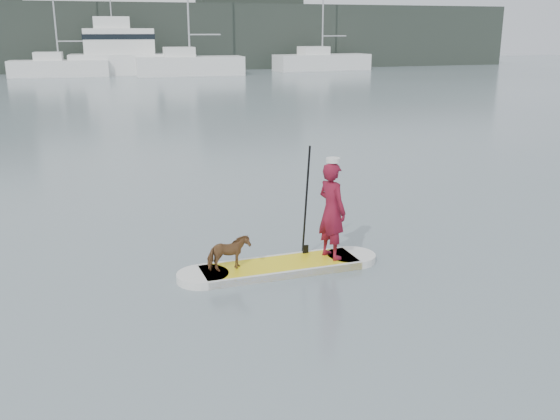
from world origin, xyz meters
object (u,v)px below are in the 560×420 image
object	(u,v)px
paddler	(332,211)
paddleboard	(280,267)
dog	(229,253)
sailboat_f	(321,60)
motor_yacht_a	(127,53)
sailboat_d	(58,66)
sailboat_e	(189,64)

from	to	relation	value
paddler	paddleboard	bearing A→B (deg)	73.62
dog	sailboat_f	world-z (taller)	sailboat_f
paddleboard	paddler	bearing A→B (deg)	0.00
dog	motor_yacht_a	xyz separation A→B (m)	(2.62, 46.42, 1.35)
paddler	dog	size ratio (longest dim) A/B	2.43
dog	sailboat_d	bearing A→B (deg)	-3.99
paddleboard	motor_yacht_a	size ratio (longest dim) A/B	0.31
sailboat_e	motor_yacht_a	size ratio (longest dim) A/B	1.19
sailboat_d	sailboat_e	size ratio (longest dim) A/B	0.90
sailboat_f	motor_yacht_a	distance (m)	17.69
sailboat_f	motor_yacht_a	size ratio (longest dim) A/B	1.28
sailboat_e	sailboat_f	world-z (taller)	sailboat_f
paddleboard	sailboat_d	world-z (taller)	sailboat_d
paddleboard	dog	distance (m)	0.90
paddler	sailboat_e	size ratio (longest dim) A/B	0.12
paddleboard	sailboat_e	distance (m)	44.19
paddleboard	sailboat_e	size ratio (longest dim) A/B	0.26
motor_yacht_a	paddleboard	bearing A→B (deg)	-86.71
sailboat_e	motor_yacht_a	distance (m)	5.50
sailboat_d	paddler	bearing A→B (deg)	-79.85
paddleboard	sailboat_d	distance (m)	45.94
paddler	sailboat_f	size ratio (longest dim) A/B	0.12
sailboat_f	dog	bearing A→B (deg)	-118.60
dog	sailboat_e	xyz separation A→B (m)	(7.34, 43.72, 0.51)
sailboat_f	motor_yacht_a	xyz separation A→B (m)	(-17.67, -0.29, 0.83)
sailboat_e	sailboat_f	bearing A→B (deg)	15.39
sailboat_f	sailboat_d	bearing A→B (deg)	177.15
paddleboard	dog	world-z (taller)	dog
sailboat_e	motor_yacht_a	world-z (taller)	sailboat_e
dog	motor_yacht_a	size ratio (longest dim) A/B	0.06
sailboat_d	motor_yacht_a	world-z (taller)	sailboat_d
sailboat_e	sailboat_f	distance (m)	13.30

